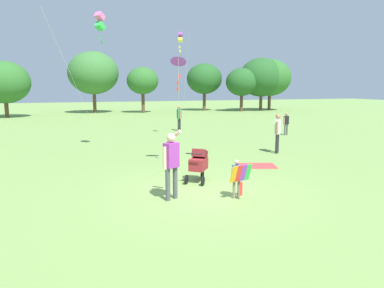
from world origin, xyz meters
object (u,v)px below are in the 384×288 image
(child_with_butterfly_kite, at_px, (237,175))
(stroller, at_px, (199,162))
(kite_green_novelty, at_px, (100,22))
(person_red_shirt, at_px, (179,116))
(person_sitting_far, at_px, (286,122))
(kite_adult_black, at_px, (178,63))
(kite_orange_delta, at_px, (180,39))
(person_couple_left, at_px, (278,130))
(picnic_blanket, at_px, (257,166))
(person_adult_flyer, at_px, (171,160))

(child_with_butterfly_kite, distance_m, stroller, 1.94)
(child_with_butterfly_kite, xyz_separation_m, kite_green_novelty, (-2.68, 8.06, 5.00))
(person_red_shirt, relative_size, person_sitting_far, 1.24)
(kite_adult_black, xyz_separation_m, person_red_shirt, (3.05, 10.17, -2.75))
(person_sitting_far, bearing_deg, child_with_butterfly_kite, -128.55)
(kite_orange_delta, height_order, person_red_shirt, kite_orange_delta)
(kite_orange_delta, xyz_separation_m, person_sitting_far, (6.29, -1.04, -4.72))
(kite_orange_delta, xyz_separation_m, person_red_shirt, (0.78, 2.96, -4.53))
(person_couple_left, xyz_separation_m, picnic_blanket, (-2.12, -2.06, -1.01))
(stroller, relative_size, kite_green_novelty, 0.17)
(kite_green_novelty, bearing_deg, person_red_shirt, 49.24)
(picnic_blanket, bearing_deg, person_red_shirt, 88.49)
(kite_adult_black, xyz_separation_m, kite_orange_delta, (2.27, 7.21, 1.78))
(kite_green_novelty, distance_m, person_red_shirt, 9.42)
(picnic_blanket, bearing_deg, kite_adult_black, 163.31)
(picnic_blanket, bearing_deg, person_couple_left, 44.19)
(stroller, distance_m, person_couple_left, 6.00)
(kite_orange_delta, height_order, person_couple_left, kite_orange_delta)
(person_adult_flyer, xyz_separation_m, kite_green_novelty, (-1.01, 7.60, 4.57))
(stroller, distance_m, person_sitting_far, 11.99)
(stroller, bearing_deg, picnic_blanket, 26.29)
(person_adult_flyer, xyz_separation_m, kite_orange_delta, (3.56, 10.85, 4.45))
(child_with_butterfly_kite, bearing_deg, person_couple_left, 49.79)
(kite_adult_black, height_order, person_sitting_far, kite_adult_black)
(person_adult_flyer, xyz_separation_m, picnic_blanket, (4.06, 2.82, -1.04))
(person_adult_flyer, distance_m, person_sitting_far, 13.91)
(person_red_shirt, distance_m, person_sitting_far, 6.81)
(kite_green_novelty, relative_size, person_red_shirt, 3.66)
(stroller, xyz_separation_m, picnic_blanket, (2.79, 1.38, -0.60))
(stroller, bearing_deg, kite_adult_black, 89.40)
(kite_green_novelty, distance_m, person_sitting_far, 12.09)
(child_with_butterfly_kite, distance_m, person_couple_left, 6.99)
(person_adult_flyer, bearing_deg, child_with_butterfly_kite, -15.19)
(kite_green_novelty, xyz_separation_m, person_red_shirt, (5.35, 6.21, -4.64))
(kite_orange_delta, bearing_deg, child_with_butterfly_kite, -99.52)
(child_with_butterfly_kite, xyz_separation_m, picnic_blanket, (2.39, 3.27, -0.61))
(kite_green_novelty, xyz_separation_m, person_couple_left, (7.18, -2.72, -4.60))
(kite_adult_black, distance_m, person_couple_left, 5.71)
(stroller, bearing_deg, person_couple_left, 35.02)
(stroller, relative_size, person_sitting_far, 0.78)
(person_adult_flyer, xyz_separation_m, person_sitting_far, (9.85, 9.82, -0.26))
(child_with_butterfly_kite, height_order, stroller, stroller)
(child_with_butterfly_kite, xyz_separation_m, stroller, (-0.40, 1.89, -0.01))
(stroller, height_order, kite_green_novelty, kite_green_novelty)
(kite_adult_black, bearing_deg, kite_orange_delta, 72.51)
(person_adult_flyer, distance_m, stroller, 1.97)
(person_red_shirt, relative_size, picnic_blanket, 1.20)
(kite_adult_black, bearing_deg, person_red_shirt, 73.28)
(child_with_butterfly_kite, distance_m, kite_green_novelty, 9.85)
(person_sitting_far, bearing_deg, kite_green_novelty, -168.47)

